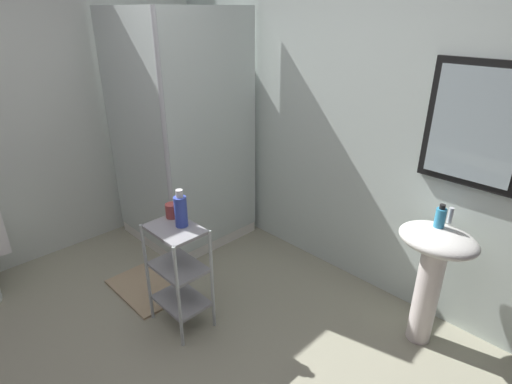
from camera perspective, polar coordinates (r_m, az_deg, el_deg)
The scene contains 9 objects.
wall_back at distance 3.09m, azimuth 12.39°, elevation 10.26°, with size 4.20×0.14×2.50m.
shower_stall at distance 3.71m, azimuth -10.10°, elevation -0.08°, with size 0.92×0.92×2.00m.
pedestal_sink at distance 2.70m, azimuth 23.60°, elevation -9.15°, with size 0.46×0.37×0.81m.
sink_faucet at distance 2.67m, azimuth 25.63°, elevation -2.98°, with size 0.03×0.03×0.10m, color silver.
storage_cart at distance 2.73m, azimuth -10.82°, elevation -10.53°, with size 0.38×0.28×0.74m.
hand_soap_bottle at distance 2.59m, azimuth 24.45°, elevation -3.23°, with size 0.06×0.06×0.14m.
shampoo_bottle_blue at distance 2.54m, azimuth -10.52°, elevation -2.55°, with size 0.08×0.08×0.24m.
rinse_cup at distance 2.68m, azimuth -11.74°, elevation -2.57°, with size 0.08×0.08×0.09m, color #B24742.
bath_mat at distance 3.33m, azimuth -15.06°, elevation -12.82°, with size 0.60×0.40×0.02m, color tan.
Camera 1 is at (1.65, -0.67, 1.98)m, focal length 28.50 mm.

